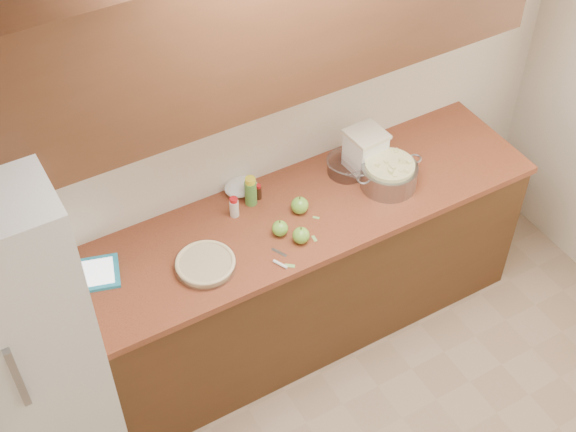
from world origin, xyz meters
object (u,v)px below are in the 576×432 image
pie (205,264)px  flour_canister (365,150)px  tablet (90,275)px  colander (389,175)px

pie → flour_canister: (1.03, 0.23, 0.09)m
flour_canister → tablet: (-1.52, -0.01, -0.11)m
colander → tablet: 1.56m
pie → colander: 1.06m
pie → colander: size_ratio=0.75×
flour_canister → tablet: flour_canister is taller
pie → flour_canister: 1.06m
flour_canister → colander: bearing=-80.8°
colander → flour_canister: flour_canister is taller
pie → tablet: 0.53m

